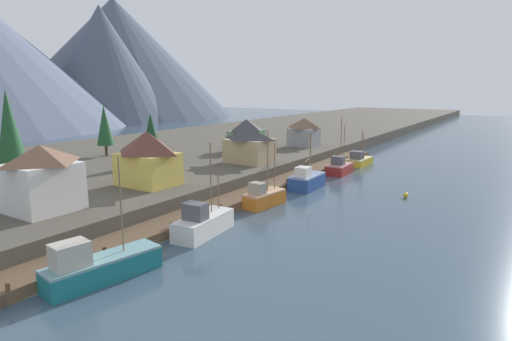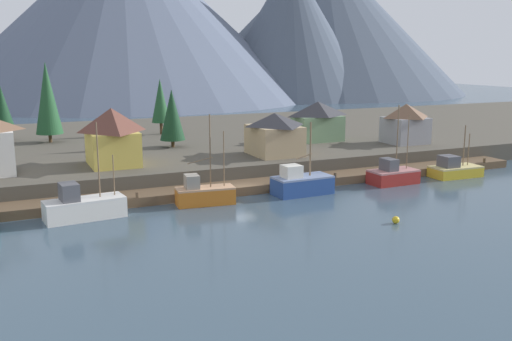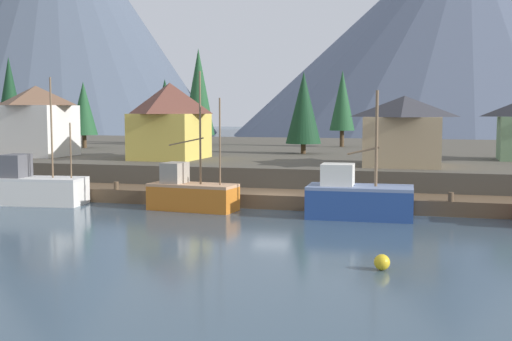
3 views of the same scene
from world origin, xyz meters
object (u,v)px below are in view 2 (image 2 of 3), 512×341
object	(u,v)px
house_yellow	(112,136)
house_tan	(274,134)
fishing_boat_orange	(204,194)
fishing_boat_yellow	(454,169)
house_green	(318,121)
conifer_mid_left	(172,115)
fishing_boat_blue	(301,183)
conifer_near_right	(160,101)
house_grey	(405,123)
conifer_mid_right	(2,108)
channel_buoy	(396,220)
conifer_back_right	(47,98)
fishing_boat_white	(83,207)
fishing_boat_red	(393,175)

from	to	relation	value
house_yellow	house_tan	xyz separation A→B (m)	(20.80, -1.63, -0.68)
fishing_boat_orange	fishing_boat_yellow	world-z (taller)	fishing_boat_orange
house_green	conifer_mid_left	size ratio (longest dim) A/B	0.91
fishing_boat_blue	conifer_near_right	distance (m)	38.39
house_grey	house_tan	bearing A→B (deg)	-176.87
house_grey	conifer_mid_left	xyz separation A→B (m)	(-32.90, 10.53, 1.64)
conifer_mid_right	house_green	bearing A→B (deg)	-23.91
conifer_near_right	channel_buoy	world-z (taller)	conifer_near_right
house_tan	conifer_back_right	distance (m)	35.56
fishing_boat_blue	conifer_mid_left	xyz separation A→B (m)	(-8.24, 23.42, 5.90)
conifer_back_right	fishing_boat_white	bearing A→B (deg)	-90.04
fishing_boat_orange	house_tan	world-z (taller)	fishing_boat_orange
fishing_boat_white	house_tan	distance (m)	29.06
house_yellow	channel_buoy	size ratio (longest dim) A/B	10.42
fishing_boat_yellow	conifer_near_right	world-z (taller)	conifer_near_right
fishing_boat_yellow	conifer_mid_left	world-z (taller)	conifer_mid_left
fishing_boat_blue	conifer_near_right	size ratio (longest dim) A/B	0.89
fishing_boat_white	house_grey	world-z (taller)	fishing_boat_white
fishing_boat_white	conifer_mid_left	bearing A→B (deg)	49.99
fishing_boat_blue	house_tan	size ratio (longest dim) A/B	1.13
house_yellow	house_grey	bearing A→B (deg)	-0.54
house_green	house_tan	bearing A→B (deg)	-143.68
house_yellow	fishing_boat_white	bearing A→B (deg)	-112.09
fishing_boat_yellow	house_grey	size ratio (longest dim) A/B	1.14
fishing_boat_white	conifer_back_right	world-z (taller)	conifer_back_right
fishing_boat_white	channel_buoy	bearing A→B (deg)	-33.33
fishing_boat_red	conifer_mid_left	world-z (taller)	conifer_mid_left
house_tan	channel_buoy	bearing A→B (deg)	-89.17
conifer_back_right	conifer_near_right	bearing A→B (deg)	6.03
conifer_back_right	channel_buoy	bearing A→B (deg)	-61.57
fishing_boat_white	conifer_mid_left	distance (m)	28.91
house_yellow	house_tan	world-z (taller)	house_yellow
house_tan	conifer_back_right	world-z (taller)	conifer_back_right
fishing_boat_red	channel_buoy	distance (m)	17.16
fishing_boat_blue	conifer_mid_right	size ratio (longest dim) A/B	0.96
conifer_back_right	fishing_boat_red	bearing A→B (deg)	-43.85
fishing_boat_orange	fishing_boat_yellow	xyz separation A→B (m)	(34.11, -0.22, -0.18)
conifer_near_right	house_green	bearing A→B (deg)	-40.69
fishing_boat_white	conifer_back_right	xyz separation A→B (m)	(0.03, 35.50, 7.94)
conifer_mid_left	house_green	bearing A→B (deg)	-8.62
fishing_boat_yellow	house_green	bearing A→B (deg)	115.36
fishing_boat_white	conifer_back_right	bearing A→B (deg)	83.71
house_yellow	conifer_mid_left	distance (m)	14.47
fishing_boat_yellow	house_grey	distance (m)	13.77
fishing_boat_white	fishing_boat_orange	size ratio (longest dim) A/B	0.97
fishing_boat_yellow	house_green	distance (m)	22.37
conifer_near_right	conifer_mid_right	world-z (taller)	conifer_near_right
fishing_boat_red	channel_buoy	world-z (taller)	fishing_boat_red
house_yellow	conifer_mid_right	distance (m)	28.85
fishing_boat_orange	house_grey	size ratio (longest dim) A/B	1.62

